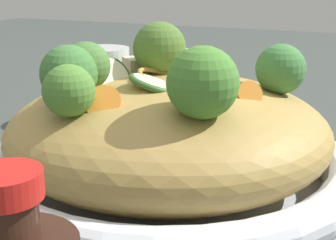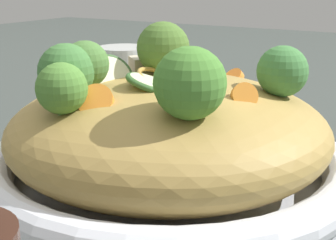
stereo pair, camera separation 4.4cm
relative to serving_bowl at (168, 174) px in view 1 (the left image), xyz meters
The scene contains 8 objects.
ground_plane 0.03m from the serving_bowl, ahead, with size 3.00×3.00×0.00m, color #3C433F.
serving_bowl is the anchor object (origin of this frame).
noodle_heap 0.04m from the serving_bowl, 78.11° to the right, with size 0.28×0.28×0.10m.
broccoli_florets 0.11m from the serving_bowl, 98.19° to the left, with size 0.20×0.18×0.07m.
carrot_coins 0.08m from the serving_bowl, 85.43° to the left, with size 0.17×0.23×0.04m.
zucchini_slices 0.09m from the serving_bowl, 46.98° to the right, with size 0.20×0.17×0.05m.
chicken_chunks 0.10m from the serving_bowl, 42.96° to the right, with size 0.07×0.15×0.03m.
drinking_glass 0.29m from the serving_bowl, 45.63° to the right, with size 0.08×0.08×0.10m.
Camera 1 is at (-0.18, 0.38, 0.20)m, focal length 53.22 mm.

